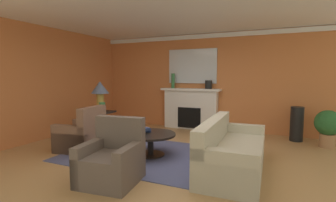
{
  "coord_description": "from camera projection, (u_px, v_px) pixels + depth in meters",
  "views": [
    {
      "loc": [
        1.87,
        -4.32,
        1.6
      ],
      "look_at": [
        -0.52,
        1.02,
        1.0
      ],
      "focal_mm": 27.0,
      "sensor_mm": 36.0,
      "label": 1
    }
  ],
  "objects": [
    {
      "name": "sofa",
      "position": [
        231.0,
        153.0,
        4.24
      ],
      "size": [
        0.97,
        2.13,
        0.85
      ],
      "color": "#BCB299",
      "rests_on": "ground_plane"
    },
    {
      "name": "potted_plant",
      "position": [
        328.0,
        125.0,
        5.58
      ],
      "size": [
        0.56,
        0.56,
        0.83
      ],
      "color": "#A8754C",
      "rests_on": "ground_plane"
    },
    {
      "name": "mantel_mirror",
      "position": [
        192.0,
        66.0,
        7.52
      ],
      "size": [
        1.48,
        0.04,
        1.01
      ],
      "primitive_type": "cube",
      "color": "silver"
    },
    {
      "name": "vase_mantel_right",
      "position": [
        208.0,
        85.0,
        7.19
      ],
      "size": [
        0.2,
        0.2,
        0.24
      ],
      "primitive_type": "cylinder",
      "color": "black",
      "rests_on": "fireplace"
    },
    {
      "name": "wall_window",
      "position": [
        48.0,
        83.0,
        6.42
      ],
      "size": [
        0.12,
        6.44,
        2.8
      ],
      "primitive_type": "cube",
      "color": "#CC723D",
      "rests_on": "ground_plane"
    },
    {
      "name": "area_rug",
      "position": [
        151.0,
        155.0,
        5.05
      ],
      "size": [
        3.36,
        2.27,
        0.01
      ],
      "primitive_type": "cube",
      "color": "#4C517A",
      "rests_on": "ground_plane"
    },
    {
      "name": "vase_mantel_left",
      "position": [
        173.0,
        81.0,
        7.63
      ],
      "size": [
        0.11,
        0.11,
        0.44
      ],
      "primitive_type": "cylinder",
      "color": "#33703D",
      "rests_on": "fireplace"
    },
    {
      "name": "armchair_near_window",
      "position": [
        82.0,
        136.0,
        5.37
      ],
      "size": [
        0.87,
        0.87,
        0.95
      ],
      "color": "brown",
      "rests_on": "ground_plane"
    },
    {
      "name": "table_lamp",
      "position": [
        100.0,
        90.0,
        6.26
      ],
      "size": [
        0.44,
        0.44,
        0.75
      ],
      "color": "#B28E38",
      "rests_on": "side_table"
    },
    {
      "name": "ground_plane",
      "position": [
        171.0,
        159.0,
        4.85
      ],
      "size": [
        9.08,
        9.08,
        0.0
      ],
      "primitive_type": "plane",
      "color": "tan"
    },
    {
      "name": "coffee_table",
      "position": [
        151.0,
        139.0,
        5.02
      ],
      "size": [
        1.0,
        1.0,
        0.45
      ],
      "color": "black",
      "rests_on": "ground_plane"
    },
    {
      "name": "book_red_cover",
      "position": [
        145.0,
        130.0,
        5.15
      ],
      "size": [
        0.29,
        0.24,
        0.05
      ],
      "primitive_type": "cube",
      "rotation": [
        0.0,
        0.0,
        0.4
      ],
      "color": "navy",
      "rests_on": "coffee_table"
    },
    {
      "name": "fireplace",
      "position": [
        191.0,
        110.0,
        7.54
      ],
      "size": [
        1.8,
        0.35,
        1.21
      ],
      "color": "white",
      "rests_on": "ground_plane"
    },
    {
      "name": "book_art_folio",
      "position": [
        144.0,
        129.0,
        5.02
      ],
      "size": [
        0.23,
        0.22,
        0.05
      ],
      "primitive_type": "cube",
      "rotation": [
        0.0,
        0.0,
        -0.29
      ],
      "color": "navy",
      "rests_on": "coffee_table"
    },
    {
      "name": "ceiling_panel",
      "position": [
        177.0,
        11.0,
        4.83
      ],
      "size": [
        7.59,
        6.44,
        0.06
      ],
      "primitive_type": "cube",
      "color": "white"
    },
    {
      "name": "side_table",
      "position": [
        101.0,
        123.0,
        6.34
      ],
      "size": [
        0.56,
        0.56,
        0.7
      ],
      "color": "black",
      "rests_on": "ground_plane"
    },
    {
      "name": "armchair_facing_fireplace",
      "position": [
        112.0,
        162.0,
        3.78
      ],
      "size": [
        0.88,
        0.88,
        0.95
      ],
      "color": "brown",
      "rests_on": "ground_plane"
    },
    {
      "name": "crown_moulding",
      "position": [
        212.0,
        36.0,
        7.21
      ],
      "size": [
        7.59,
        0.08,
        0.12
      ],
      "primitive_type": "cube",
      "color": "white"
    },
    {
      "name": "vase_on_side_table",
      "position": [
        102.0,
        107.0,
        6.13
      ],
      "size": [
        0.15,
        0.15,
        0.25
      ],
      "primitive_type": "cylinder",
      "color": "#33703D",
      "rests_on": "side_table"
    },
    {
      "name": "vase_tall_corner",
      "position": [
        297.0,
        124.0,
        6.13
      ],
      "size": [
        0.3,
        0.3,
        0.84
      ],
      "primitive_type": "cylinder",
      "color": "black",
      "rests_on": "ground_plane"
    },
    {
      "name": "wall_fireplace",
      "position": [
        211.0,
        82.0,
        7.41
      ],
      "size": [
        7.59,
        0.12,
        2.8
      ],
      "primitive_type": "cube",
      "color": "#CC723D",
      "rests_on": "ground_plane"
    }
  ]
}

